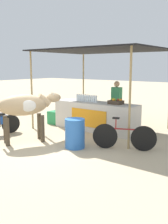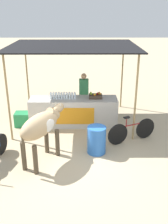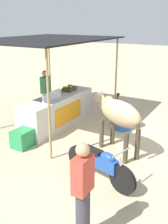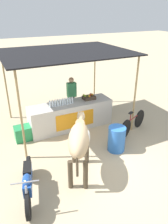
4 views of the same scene
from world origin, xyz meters
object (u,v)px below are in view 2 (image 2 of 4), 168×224
Objects in this scene: water_barrel at (97,140)px; vendor_behind_counter at (84,95)px; stall_counter at (74,112)px; fruit_crate at (96,96)px; bicycle_leaning at (132,131)px; cow at (42,126)px; cooler_box at (24,119)px.

vendor_behind_counter is at bearing 97.30° from water_barrel.
fruit_crate is (0.76, 0.06, 0.55)m from stall_counter.
vendor_behind_counter reaches higher than bicycle_leaning.
stall_counter reaches higher than water_barrel.
bicycle_leaning is (1.82, -1.27, -0.13)m from stall_counter.
stall_counter is at bearing -115.74° from vendor_behind_counter.
fruit_crate reaches higher than stall_counter.
water_barrel is (0.71, -1.93, -0.09)m from stall_counter.
vendor_behind_counter reaches higher than cow.
stall_counter is 1.75m from cooler_box.
fruit_crate is 0.82m from vendor_behind_counter.
bicycle_leaning is at bearing 30.85° from water_barrel.
fruit_crate is 2.86m from cow.
cow is at bearing -66.50° from cooler_box.
bicycle_leaning reaches higher than water_barrel.
water_barrel is 1.29m from bicycle_leaning.
fruit_crate is 2.09m from water_barrel.
bicycle_leaning is at bearing -34.89° from stall_counter.
cow is 1.16× the size of bicycle_leaning.
vendor_behind_counter is 2.54m from bicycle_leaning.
vendor_behind_counter reaches higher than water_barrel.
cow is (-1.44, -0.44, 0.64)m from water_barrel.
vendor_behind_counter is 2.09× the size of water_barrel.
vendor_behind_counter is at bearing 64.26° from stall_counter.
bicycle_leaning is (1.06, -1.32, -0.69)m from fruit_crate.
water_barrel is 0.44× the size of cow.
cooler_box is at bearing 143.01° from water_barrel.
fruit_crate is at bearing 3.57° from cooler_box.
cooler_box is at bearing -157.86° from vendor_behind_counter.
stall_counter is 1.96× the size of bicycle_leaning.
cow reaches higher than cooler_box.
cooler_box is (-2.09, -0.85, -0.61)m from vendor_behind_counter.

